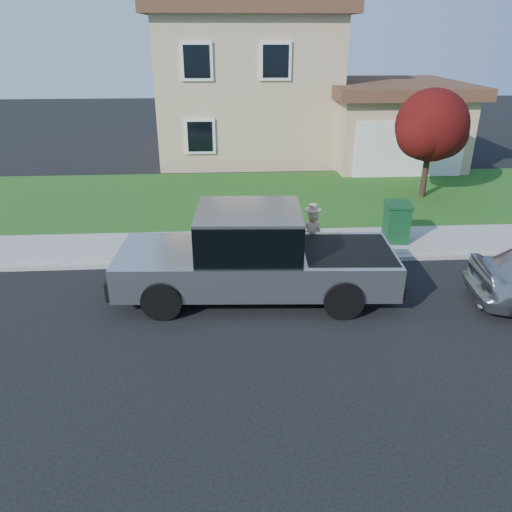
{
  "coord_description": "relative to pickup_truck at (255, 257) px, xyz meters",
  "views": [
    {
      "loc": [
        -1.15,
        -9.23,
        5.7
      ],
      "look_at": [
        -0.53,
        0.73,
        1.2
      ],
      "focal_mm": 35.0,
      "sensor_mm": 36.0,
      "label": 1
    }
  ],
  "objects": [
    {
      "name": "ground",
      "position": [
        0.53,
        -1.16,
        -0.99
      ],
      "size": [
        80.0,
        80.0,
        0.0
      ],
      "primitive_type": "plane",
      "color": "black",
      "rests_on": "ground"
    },
    {
      "name": "curb",
      "position": [
        1.53,
        1.74,
        -0.93
      ],
      "size": [
        40.0,
        0.2,
        0.12
      ],
      "primitive_type": "cube",
      "color": "gray",
      "rests_on": "ground"
    },
    {
      "name": "sidewalk",
      "position": [
        1.53,
        2.84,
        -0.92
      ],
      "size": [
        40.0,
        2.0,
        0.15
      ],
      "primitive_type": "cube",
      "color": "gray",
      "rests_on": "ground"
    },
    {
      "name": "lawn",
      "position": [
        1.53,
        7.34,
        -0.94
      ],
      "size": [
        40.0,
        7.0,
        0.1
      ],
      "primitive_type": "cube",
      "color": "#1D4513",
      "rests_on": "ground"
    },
    {
      "name": "house",
      "position": [
        1.84,
        15.23,
        2.18
      ],
      "size": [
        14.0,
        11.3,
        6.85
      ],
      "color": "tan",
      "rests_on": "ground"
    },
    {
      "name": "pickup_truck",
      "position": [
        0.0,
        0.0,
        0.0
      ],
      "size": [
        6.57,
        2.67,
        2.12
      ],
      "rotation": [
        0.0,
        0.0,
        -0.05
      ],
      "color": "black",
      "rests_on": "ground"
    },
    {
      "name": "woman",
      "position": [
        1.56,
        1.44,
        -0.17
      ],
      "size": [
        0.65,
        0.51,
        1.74
      ],
      "rotation": [
        0.0,
        0.0,
        2.89
      ],
      "color": "tan",
      "rests_on": "ground"
    },
    {
      "name": "ornamental_tree",
      "position": [
        6.71,
        7.07,
        1.58
      ],
      "size": [
        2.81,
        2.54,
        3.86
      ],
      "color": "black",
      "rests_on": "lawn"
    },
    {
      "name": "trash_bin",
      "position": [
        4.25,
        2.77,
        -0.26
      ],
      "size": [
        0.76,
        0.86,
        1.14
      ],
      "rotation": [
        0.0,
        0.0,
        -0.08
      ],
      "color": "#113E1D",
      "rests_on": "sidewalk"
    }
  ]
}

